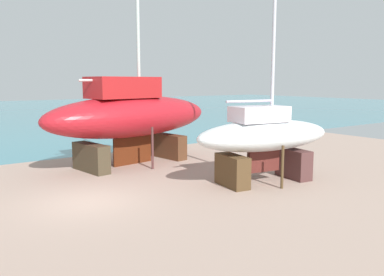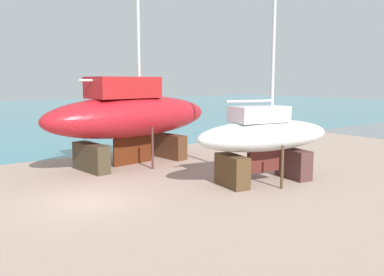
# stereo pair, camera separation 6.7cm
# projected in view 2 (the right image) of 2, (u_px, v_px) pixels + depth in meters

# --- Properties ---
(ground_plane) EXTENTS (48.50, 48.50, 0.00)m
(ground_plane) POSITION_uv_depth(u_px,v_px,m) (125.00, 228.00, 12.02)
(ground_plane) COLOR tan
(sailboat_mid_port) EXTENTS (10.36, 4.55, 16.09)m
(sailboat_mid_port) POSITION_uv_depth(u_px,v_px,m) (131.00, 115.00, 20.92)
(sailboat_mid_port) COLOR #53301D
(sailboat_mid_port) RESTS_ON ground
(sailboat_far_slipway) EXTENTS (6.88, 3.25, 11.78)m
(sailboat_far_slipway) POSITION_uv_depth(u_px,v_px,m) (264.00, 137.00, 17.24)
(sailboat_far_slipway) COLOR #4E2E2C
(sailboat_far_slipway) RESTS_ON ground
(worker) EXTENTS (0.41, 0.50, 1.59)m
(worker) POSITION_uv_depth(u_px,v_px,m) (253.00, 155.00, 19.55)
(worker) COLOR maroon
(worker) RESTS_ON ground
(barrel_blue_faded) EXTENTS (1.04, 1.09, 0.59)m
(barrel_blue_faded) POSITION_uv_depth(u_px,v_px,m) (274.00, 147.00, 25.14)
(barrel_blue_faded) COLOR olive
(barrel_blue_faded) RESTS_ON ground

